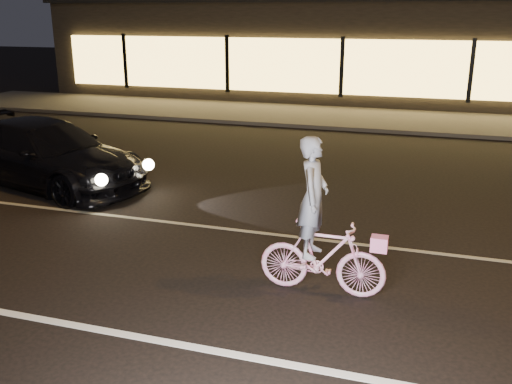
% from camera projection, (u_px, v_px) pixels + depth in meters
% --- Properties ---
extents(ground, '(90.00, 90.00, 0.00)m').
position_uv_depth(ground, '(165.00, 277.00, 8.01)').
color(ground, black).
rests_on(ground, ground).
extents(lane_stripe_near, '(60.00, 0.12, 0.01)m').
position_uv_depth(lane_stripe_near, '(108.00, 331.00, 6.64)').
color(lane_stripe_near, silver).
rests_on(lane_stripe_near, ground).
extents(lane_stripe_far, '(60.00, 0.10, 0.01)m').
position_uv_depth(lane_stripe_far, '(217.00, 228.00, 9.83)').
color(lane_stripe_far, gray).
rests_on(lane_stripe_far, ground).
extents(sidewalk, '(30.00, 4.00, 0.12)m').
position_uv_depth(sidewalk, '(331.00, 117.00, 19.81)').
color(sidewalk, '#383533').
rests_on(sidewalk, ground).
extents(storefront, '(25.40, 8.42, 4.20)m').
position_uv_depth(storefront, '(358.00, 46.00, 24.60)').
color(storefront, black).
rests_on(storefront, ground).
extents(cyclist, '(1.67, 0.58, 2.10)m').
position_uv_depth(cyclist, '(320.00, 240.00, 7.37)').
color(cyclist, '#EE4A9F').
rests_on(cyclist, ground).
extents(sedan, '(5.09, 3.05, 1.38)m').
position_uv_depth(sedan, '(47.00, 154.00, 12.03)').
color(sedan, black).
rests_on(sedan, ground).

